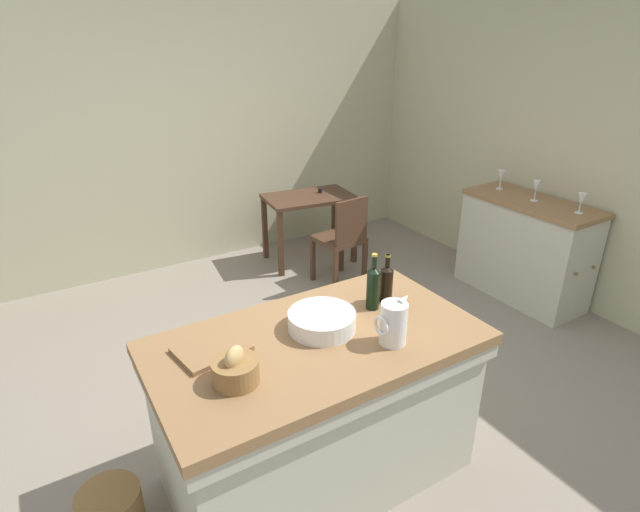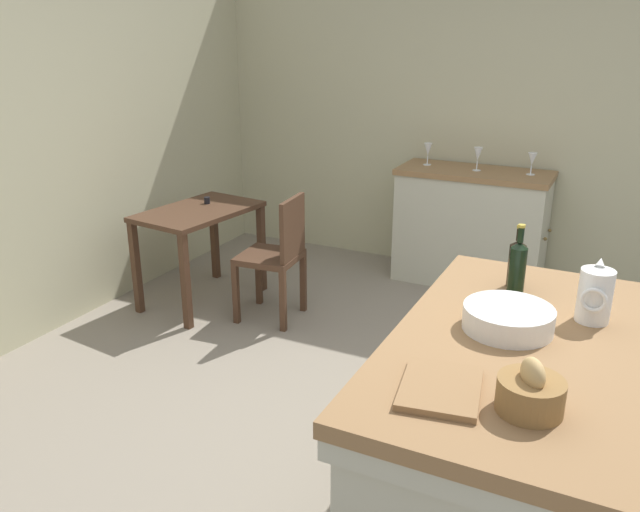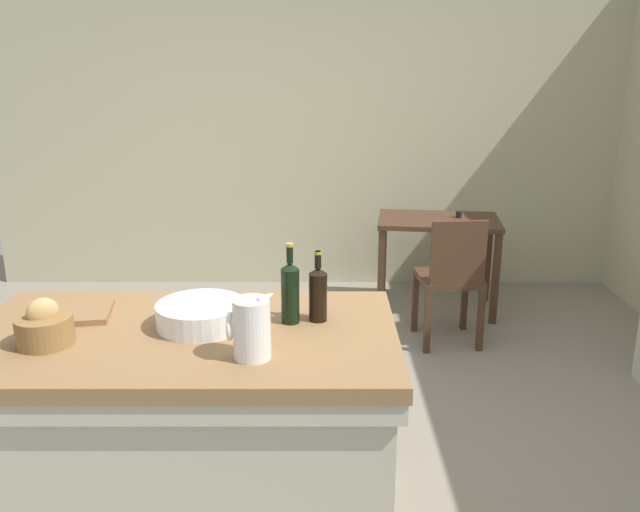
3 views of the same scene
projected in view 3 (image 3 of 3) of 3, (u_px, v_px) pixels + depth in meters
name	position (u px, v px, depth m)	size (l,w,h in m)	color
ground_plane	(303.00, 446.00, 3.35)	(6.76, 6.76, 0.00)	gray
wall_back	(310.00, 131.00, 5.47)	(5.32, 0.12, 2.60)	#B7B28E
island_table	(188.00, 427.00, 2.63)	(1.63, 0.90, 0.89)	olive
writing_desk	(438.00, 234.00, 5.01)	(0.96, 0.67, 0.77)	#472D1E
wooden_chair	(451.00, 276.00, 4.40)	(0.43, 0.43, 0.90)	#472D1E
pitcher	(251.00, 328.00, 2.26)	(0.17, 0.13, 0.26)	white
wash_bowl	(201.00, 315.00, 2.55)	(0.34, 0.34, 0.09)	white
bread_basket	(44.00, 328.00, 2.39)	(0.20, 0.20, 0.18)	olive
cutting_board	(70.00, 313.00, 2.66)	(0.32, 0.25, 0.02)	olive
wine_bottle_dark	(318.00, 293.00, 2.59)	(0.07, 0.07, 0.28)	black
wine_bottle_amber	(290.00, 291.00, 2.56)	(0.07, 0.07, 0.32)	black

